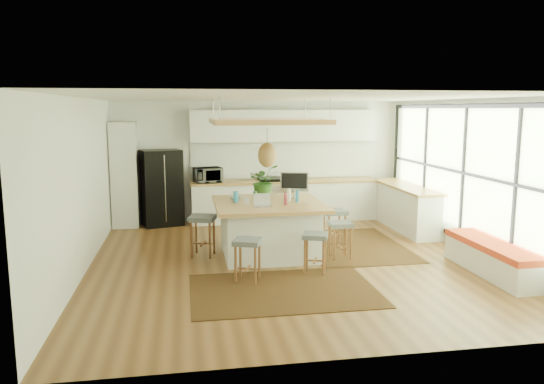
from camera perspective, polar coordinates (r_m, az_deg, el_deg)
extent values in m
plane|color=brown|center=(8.82, 1.84, -7.55)|extent=(7.00, 7.00, 0.00)
plane|color=white|center=(8.45, 1.93, 10.27)|extent=(7.00, 7.00, 0.00)
plane|color=white|center=(11.96, -1.46, 3.45)|extent=(6.50, 0.00, 6.50)
plane|color=white|center=(5.20, 9.60, -4.09)|extent=(6.50, 0.00, 6.50)
plane|color=white|center=(8.51, -20.10, 0.60)|extent=(0.00, 7.00, 7.00)
plane|color=white|center=(9.71, 21.04, 1.53)|extent=(0.00, 7.00, 7.00)
cube|color=silver|center=(11.61, -15.79, 1.82)|extent=(0.55, 0.60, 2.25)
cube|color=silver|center=(11.86, 1.41, -1.04)|extent=(4.20, 0.60, 0.88)
cube|color=#A5743A|center=(11.79, 1.42, 1.17)|extent=(4.24, 0.64, 0.05)
cube|color=white|center=(12.03, 1.15, 3.48)|extent=(4.20, 0.02, 0.80)
cube|color=silver|center=(11.82, 1.31, 7.27)|extent=(4.20, 0.34, 0.70)
cube|color=silver|center=(11.46, 14.33, -1.68)|extent=(0.60, 2.50, 0.88)
cube|color=#A5743A|center=(11.39, 14.42, 0.60)|extent=(0.64, 2.54, 0.05)
cube|color=black|center=(7.45, 1.26, -10.70)|extent=(2.60, 1.80, 0.01)
cube|color=black|center=(9.87, 8.81, -5.82)|extent=(1.80, 2.60, 0.01)
imported|color=#A5A5AA|center=(11.53, -7.03, 2.04)|extent=(0.65, 0.46, 0.40)
imported|color=#1E4C19|center=(9.44, -0.87, 0.84)|extent=(0.57, 0.63, 0.48)
imported|color=silver|center=(9.28, -4.00, -0.65)|extent=(0.28, 0.28, 0.05)
cylinder|color=#3090C1|center=(9.00, -3.94, -0.52)|extent=(0.07, 0.07, 0.19)
cylinder|color=white|center=(8.77, -2.81, -0.76)|extent=(0.07, 0.07, 0.19)
cylinder|color=#9C3444|center=(8.73, 1.55, -0.81)|extent=(0.07, 0.07, 0.19)
cylinder|color=silver|center=(9.09, 1.74, -0.42)|extent=(0.07, 0.07, 0.19)
cylinder|color=#52895D|center=(9.19, -1.86, -0.31)|extent=(0.07, 0.07, 0.19)
cylinder|color=#3090C1|center=(8.97, 2.87, -0.55)|extent=(0.07, 0.07, 0.19)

